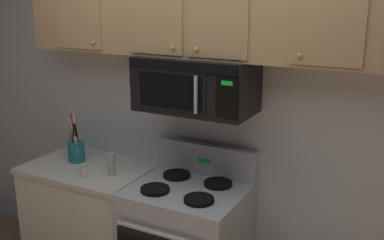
{
  "coord_description": "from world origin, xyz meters",
  "views": [
    {
      "loc": [
        1.34,
        -2.01,
        2.14
      ],
      "look_at": [
        0.0,
        0.49,
        1.35
      ],
      "focal_mm": 42.65,
      "sensor_mm": 36.0,
      "label": 1
    }
  ],
  "objects_px": {
    "over_range_microwave": "(196,84)",
    "salt_shaker": "(84,171)",
    "utensil_crock_teal": "(76,149)",
    "pepper_mill": "(111,164)"
  },
  "relations": [
    {
      "from": "over_range_microwave",
      "to": "salt_shaker",
      "type": "xyz_separation_m",
      "value": [
        -0.71,
        -0.3,
        -0.63
      ]
    },
    {
      "from": "over_range_microwave",
      "to": "pepper_mill",
      "type": "xyz_separation_m",
      "value": [
        -0.58,
        -0.17,
        -0.59
      ]
    },
    {
      "from": "utensil_crock_teal",
      "to": "pepper_mill",
      "type": "xyz_separation_m",
      "value": [
        0.4,
        -0.09,
        -0.02
      ]
    },
    {
      "from": "over_range_microwave",
      "to": "utensil_crock_teal",
      "type": "bearing_deg",
      "value": -175.34
    },
    {
      "from": "utensil_crock_teal",
      "to": "salt_shaker",
      "type": "bearing_deg",
      "value": -39.69
    },
    {
      "from": "over_range_microwave",
      "to": "salt_shaker",
      "type": "distance_m",
      "value": 1.0
    },
    {
      "from": "utensil_crock_teal",
      "to": "pepper_mill",
      "type": "height_order",
      "value": "utensil_crock_teal"
    },
    {
      "from": "utensil_crock_teal",
      "to": "pepper_mill",
      "type": "relative_size",
      "value": 2.42
    },
    {
      "from": "salt_shaker",
      "to": "utensil_crock_teal",
      "type": "bearing_deg",
      "value": 140.31
    },
    {
      "from": "pepper_mill",
      "to": "salt_shaker",
      "type": "bearing_deg",
      "value": -134.45
    }
  ]
}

